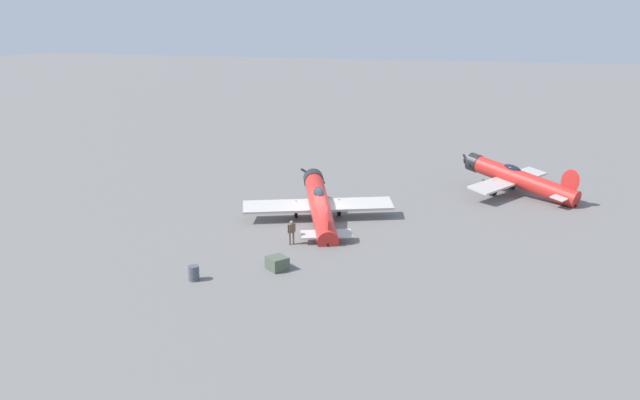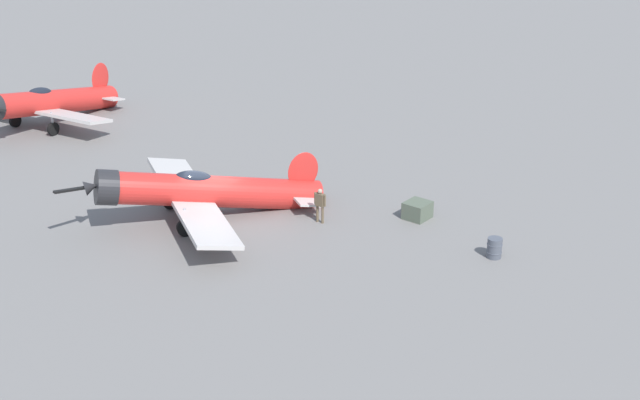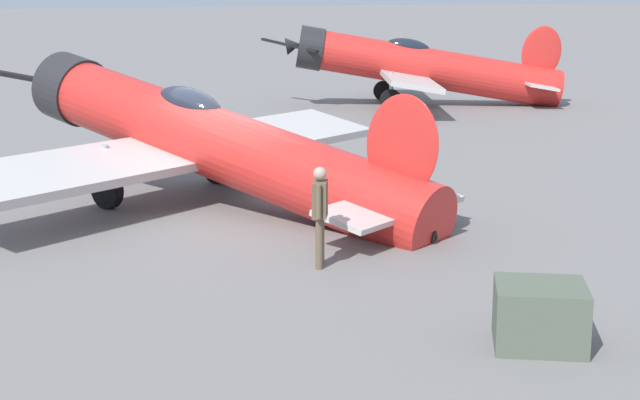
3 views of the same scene
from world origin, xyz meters
The scene contains 6 objects.
ground_plane centered at (0.00, 0.00, 0.00)m, with size 400.00×400.00×0.00m, color slate.
airplane_foreground centered at (-0.22, 0.48, 1.30)m, with size 10.89×11.06×3.34m.
airplane_mid_apron centered at (13.07, 12.89, 1.47)m, with size 10.14×9.93×3.24m.
ground_crew_mechanic centered at (-0.33, -4.80, 0.99)m, with size 0.43×0.55×1.64m.
equipment_crate centered at (0.49, -9.22, 0.40)m, with size 1.52×1.50×0.79m.
fuel_drum centered at (-3.37, -12.27, 0.43)m, with size 0.65×0.65×0.87m.
Camera 1 is at (14.42, -41.94, 14.26)m, focal length 35.94 mm.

